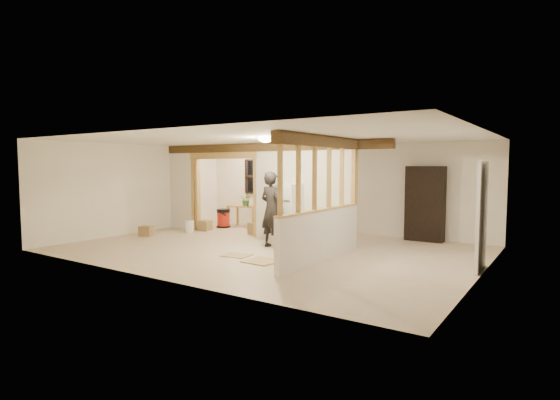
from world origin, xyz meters
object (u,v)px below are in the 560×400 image
Objects in this scene: refrigerator at (288,213)px; work_table at (245,216)px; woman at (272,210)px; shop_vac at (223,218)px; bookshelf at (425,204)px.

work_table is at bearing 147.70° from refrigerator.
refrigerator is 0.70m from woman.
woman is 3.67m from shop_vac.
refrigerator is 0.83× the size of woman.
bookshelf reaches higher than woman.
work_table is at bearing -31.28° from woman.
bookshelf is at bearing -123.19° from woman.
shop_vac is at bearing -138.00° from work_table.
bookshelf reaches higher than work_table.
refrigerator is 1.39× the size of work_table.
bookshelf reaches higher than shop_vac.
woman is 3.06× the size of shop_vac.
bookshelf is at bearing 38.73° from refrigerator.
refrigerator is at bearing -141.27° from bookshelf.
bookshelf is (5.82, 1.00, 0.65)m from shop_vac.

